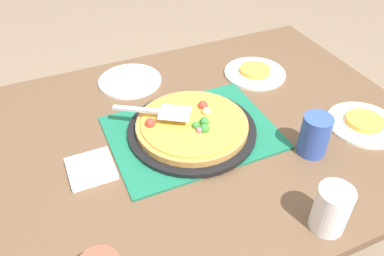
{
  "coord_description": "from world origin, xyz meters",
  "views": [
    {
      "loc": [
        0.35,
        0.79,
        1.49
      ],
      "look_at": [
        0.0,
        0.0,
        0.77
      ],
      "focal_mm": 35.85,
      "sensor_mm": 36.0,
      "label": 1
    }
  ],
  "objects_px": {
    "served_slice_left": "(255,70)",
    "cup_corner": "(331,209)",
    "plate_near_left": "(255,73)",
    "napkin_stack": "(91,169)",
    "pizza": "(192,124)",
    "plate_far_right": "(363,124)",
    "served_slice_right": "(365,121)",
    "pizza_pan": "(192,130)",
    "pizza_server": "(159,111)",
    "plate_side": "(130,81)",
    "cup_far": "(315,135)"
  },
  "relations": [
    {
      "from": "plate_side",
      "to": "cup_corner",
      "type": "relative_size",
      "value": 1.83
    },
    {
      "from": "plate_near_left",
      "to": "served_slice_right",
      "type": "bearing_deg",
      "value": 111.17
    },
    {
      "from": "plate_near_left",
      "to": "served_slice_left",
      "type": "height_order",
      "value": "served_slice_left"
    },
    {
      "from": "pizza",
      "to": "cup_corner",
      "type": "height_order",
      "value": "cup_corner"
    },
    {
      "from": "served_slice_left",
      "to": "served_slice_right",
      "type": "height_order",
      "value": "same"
    },
    {
      "from": "plate_side",
      "to": "cup_far",
      "type": "relative_size",
      "value": 1.83
    },
    {
      "from": "served_slice_left",
      "to": "pizza",
      "type": "bearing_deg",
      "value": 31.32
    },
    {
      "from": "pizza",
      "to": "napkin_stack",
      "type": "relative_size",
      "value": 2.75
    },
    {
      "from": "served_slice_left",
      "to": "cup_corner",
      "type": "distance_m",
      "value": 0.67
    },
    {
      "from": "served_slice_left",
      "to": "cup_far",
      "type": "bearing_deg",
      "value": 80.69
    },
    {
      "from": "napkin_stack",
      "to": "pizza_server",
      "type": "bearing_deg",
      "value": -159.45
    },
    {
      "from": "plate_side",
      "to": "served_slice_left",
      "type": "distance_m",
      "value": 0.45
    },
    {
      "from": "pizza_pan",
      "to": "served_slice_left",
      "type": "bearing_deg",
      "value": -148.65
    },
    {
      "from": "pizza_pan",
      "to": "served_slice_right",
      "type": "bearing_deg",
      "value": 160.01
    },
    {
      "from": "pizza",
      "to": "served_slice_left",
      "type": "xyz_separation_m",
      "value": [
        -0.34,
        -0.21,
        -0.02
      ]
    },
    {
      "from": "pizza",
      "to": "plate_side",
      "type": "xyz_separation_m",
      "value": [
        0.09,
        -0.34,
        -0.03
      ]
    },
    {
      "from": "plate_near_left",
      "to": "plate_far_right",
      "type": "relative_size",
      "value": 1.0
    },
    {
      "from": "pizza",
      "to": "plate_near_left",
      "type": "relative_size",
      "value": 1.5
    },
    {
      "from": "plate_side",
      "to": "cup_corner",
      "type": "distance_m",
      "value": 0.81
    },
    {
      "from": "served_slice_left",
      "to": "cup_corner",
      "type": "relative_size",
      "value": 0.92
    },
    {
      "from": "served_slice_right",
      "to": "pizza",
      "type": "bearing_deg",
      "value": -20.03
    },
    {
      "from": "plate_far_right",
      "to": "plate_side",
      "type": "height_order",
      "value": "same"
    },
    {
      "from": "pizza",
      "to": "cup_far",
      "type": "relative_size",
      "value": 2.75
    },
    {
      "from": "pizza",
      "to": "plate_far_right",
      "type": "distance_m",
      "value": 0.52
    },
    {
      "from": "plate_side",
      "to": "cup_far",
      "type": "bearing_deg",
      "value": 123.3
    },
    {
      "from": "pizza",
      "to": "plate_side",
      "type": "relative_size",
      "value": 1.5
    },
    {
      "from": "pizza",
      "to": "plate_far_right",
      "type": "height_order",
      "value": "pizza"
    },
    {
      "from": "cup_corner",
      "to": "napkin_stack",
      "type": "xyz_separation_m",
      "value": [
        0.46,
        -0.39,
        -0.05
      ]
    },
    {
      "from": "pizza",
      "to": "served_slice_left",
      "type": "bearing_deg",
      "value": -148.68
    },
    {
      "from": "pizza_server",
      "to": "cup_corner",
      "type": "bearing_deg",
      "value": 115.83
    },
    {
      "from": "pizza",
      "to": "plate_near_left",
      "type": "distance_m",
      "value": 0.4
    },
    {
      "from": "served_slice_left",
      "to": "napkin_stack",
      "type": "distance_m",
      "value": 0.69
    },
    {
      "from": "pizza_pan",
      "to": "pizza_server",
      "type": "xyz_separation_m",
      "value": [
        0.08,
        -0.05,
        0.06
      ]
    },
    {
      "from": "cup_corner",
      "to": "napkin_stack",
      "type": "relative_size",
      "value": 1.0
    },
    {
      "from": "plate_far_right",
      "to": "served_slice_right",
      "type": "distance_m",
      "value": 0.01
    },
    {
      "from": "pizza",
      "to": "cup_corner",
      "type": "distance_m",
      "value": 0.45
    },
    {
      "from": "plate_side",
      "to": "served_slice_right",
      "type": "bearing_deg",
      "value": 137.99
    },
    {
      "from": "plate_far_right",
      "to": "cup_corner",
      "type": "distance_m",
      "value": 0.43
    },
    {
      "from": "plate_near_left",
      "to": "napkin_stack",
      "type": "xyz_separation_m",
      "value": [
        0.65,
        0.24,
        0.0
      ]
    },
    {
      "from": "napkin_stack",
      "to": "plate_near_left",
      "type": "bearing_deg",
      "value": -159.71
    },
    {
      "from": "plate_near_left",
      "to": "pizza_server",
      "type": "height_order",
      "value": "pizza_server"
    },
    {
      "from": "napkin_stack",
      "to": "pizza",
      "type": "bearing_deg",
      "value": -174.0
    },
    {
      "from": "served_slice_right",
      "to": "cup_corner",
      "type": "distance_m",
      "value": 0.42
    },
    {
      "from": "pizza",
      "to": "plate_far_right",
      "type": "relative_size",
      "value": 1.5
    },
    {
      "from": "pizza",
      "to": "cup_far",
      "type": "bearing_deg",
      "value": 142.83
    },
    {
      "from": "plate_side",
      "to": "served_slice_left",
      "type": "bearing_deg",
      "value": 162.6
    },
    {
      "from": "served_slice_right",
      "to": "napkin_stack",
      "type": "xyz_separation_m",
      "value": [
        0.8,
        -0.15,
        -0.01
      ]
    },
    {
      "from": "plate_near_left",
      "to": "cup_corner",
      "type": "height_order",
      "value": "cup_corner"
    },
    {
      "from": "plate_far_right",
      "to": "napkin_stack",
      "type": "distance_m",
      "value": 0.81
    },
    {
      "from": "plate_near_left",
      "to": "cup_far",
      "type": "xyz_separation_m",
      "value": [
        0.07,
        0.42,
        0.06
      ]
    }
  ]
}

